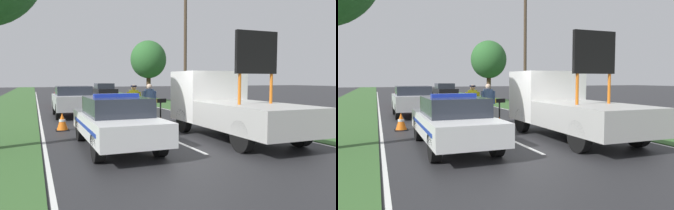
% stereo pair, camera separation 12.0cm
% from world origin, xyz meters
% --- Properties ---
extents(ground_plane, '(160.00, 160.00, 0.00)m').
position_xyz_m(ground_plane, '(0.00, 0.00, 0.00)').
color(ground_plane, '#28282B').
extents(lane_markings, '(7.85, 59.98, 0.01)m').
position_xyz_m(lane_markings, '(0.00, 15.50, 0.00)').
color(lane_markings, silver).
rests_on(lane_markings, ground).
extents(grass_verge_left, '(3.75, 120.00, 0.03)m').
position_xyz_m(grass_verge_left, '(-5.85, 20.00, 0.01)').
color(grass_verge_left, '#38602D').
rests_on(grass_verge_left, ground).
extents(grass_verge_right, '(3.75, 120.00, 0.03)m').
position_xyz_m(grass_verge_right, '(5.85, 20.00, 0.01)').
color(grass_verge_right, '#38602D').
rests_on(grass_verge_right, ground).
extents(police_car, '(1.80, 4.87, 1.55)m').
position_xyz_m(police_car, '(-1.99, -0.18, 0.77)').
color(police_car, white).
rests_on(police_car, ground).
extents(work_truck, '(2.23, 5.81, 3.37)m').
position_xyz_m(work_truck, '(1.99, 0.25, 1.10)').
color(work_truck, white).
rests_on(work_truck, ground).
extents(road_barrier, '(2.69, 0.08, 1.08)m').
position_xyz_m(road_barrier, '(0.10, 4.51, 0.89)').
color(road_barrier, black).
rests_on(road_barrier, ground).
extents(police_officer, '(0.62, 0.39, 1.72)m').
position_xyz_m(police_officer, '(-0.20, 4.07, 1.02)').
color(police_officer, '#191E38').
rests_on(police_officer, ground).
extents(pedestrian_civilian, '(0.63, 0.40, 1.77)m').
position_xyz_m(pedestrian_civilian, '(0.47, 4.01, 1.04)').
color(pedestrian_civilian, brown).
rests_on(pedestrian_civilian, ground).
extents(traffic_cone_near_police, '(0.50, 0.50, 0.68)m').
position_xyz_m(traffic_cone_near_police, '(-0.93, 4.02, 0.34)').
color(traffic_cone_near_police, black).
rests_on(traffic_cone_near_police, ground).
extents(traffic_cone_centre_front, '(0.36, 0.36, 0.50)m').
position_xyz_m(traffic_cone_centre_front, '(0.42, 2.49, 0.25)').
color(traffic_cone_centre_front, black).
rests_on(traffic_cone_centre_front, ground).
extents(traffic_cone_near_truck, '(0.38, 0.38, 0.54)m').
position_xyz_m(traffic_cone_near_truck, '(-0.20, 1.73, 0.26)').
color(traffic_cone_near_truck, black).
rests_on(traffic_cone_near_truck, ground).
extents(traffic_cone_behind_barrier, '(0.40, 0.40, 0.55)m').
position_xyz_m(traffic_cone_behind_barrier, '(2.84, 5.83, 0.27)').
color(traffic_cone_behind_barrier, black).
rests_on(traffic_cone_behind_barrier, ground).
extents(traffic_cone_lane_edge, '(0.49, 0.49, 0.68)m').
position_xyz_m(traffic_cone_lane_edge, '(-3.14, 3.74, 0.34)').
color(traffic_cone_lane_edge, black).
rests_on(traffic_cone_lane_edge, ground).
extents(queued_car_sedan_silver, '(1.94, 4.14, 1.60)m').
position_xyz_m(queued_car_sedan_silver, '(-2.20, 8.61, 0.85)').
color(queued_car_sedan_silver, '#B2B2B7').
rests_on(queued_car_sedan_silver, ground).
extents(queued_car_wagon_maroon, '(1.74, 4.68, 1.43)m').
position_xyz_m(queued_car_wagon_maroon, '(-1.77, 15.78, 0.77)').
color(queued_car_wagon_maroon, maroon).
rests_on(queued_car_wagon_maroon, ground).
extents(queued_car_sedan_black, '(1.80, 4.39, 1.58)m').
position_xyz_m(queued_car_sedan_black, '(2.16, 22.38, 0.83)').
color(queued_car_sedan_black, black).
rests_on(queued_car_sedan_black, ground).
extents(roadside_tree_near_left, '(3.06, 3.06, 5.27)m').
position_xyz_m(roadside_tree_near_left, '(5.03, 17.43, 3.64)').
color(roadside_tree_near_left, '#42301E').
rests_on(roadside_tree_near_left, ground).
extents(utility_pole, '(1.20, 0.20, 8.92)m').
position_xyz_m(utility_pole, '(5.19, 10.40, 4.58)').
color(utility_pole, '#473828').
rests_on(utility_pole, ground).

